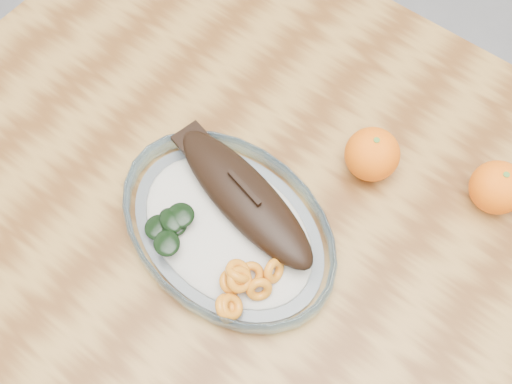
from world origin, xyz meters
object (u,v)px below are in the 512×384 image
at_px(dining_table, 312,259).
at_px(plated_meal, 228,225).
at_px(orange_left, 372,154).
at_px(orange_right, 497,187).

xyz_separation_m(dining_table, plated_meal, (-0.09, -0.07, 0.12)).
bearing_deg(orange_left, orange_right, 20.20).
distance_m(dining_table, orange_right, 0.27).
xyz_separation_m(dining_table, orange_left, (-0.00, 0.12, 0.14)).
xyz_separation_m(orange_left, orange_right, (0.15, 0.06, -0.00)).
bearing_deg(plated_meal, orange_left, 71.44).
bearing_deg(dining_table, orange_left, 90.10).
relative_size(dining_table, orange_right, 16.92).
bearing_deg(orange_left, plated_meal, -116.23).
relative_size(plated_meal, orange_right, 8.87).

